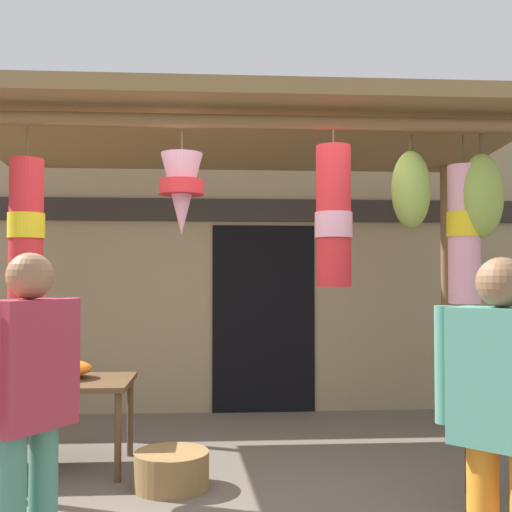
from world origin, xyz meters
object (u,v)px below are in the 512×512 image
Objects in this scene: flower_heap_on_table at (50,369)px; customer_foreground at (29,396)px; folding_chair at (496,423)px; vendor_in_orange at (503,413)px; display_table at (39,389)px; wicker_basket_by_table at (172,470)px.

customer_foreground reaches higher than flower_heap_on_table.
folding_chair is 1.67m from vendor_in_orange.
vendor_in_orange is at bearing -113.66° from folding_chair.
display_table is 2.05m from customer_foreground.
vendor_in_orange is 0.98× the size of customer_foreground.
flower_heap_on_table is at bearing 163.22° from folding_chair.
display_table is at bearing 103.98° from customer_foreground.
display_table is 0.16m from flower_heap_on_table.
flower_heap_on_table is at bearing 150.91° from wicker_basket_by_table.
folding_chair is 0.55× the size of vendor_in_orange.
display_table is 2.70× the size of wicker_basket_by_table.
wicker_basket_by_table is (0.97, -0.54, -0.62)m from flower_heap_on_table.
display_table is at bearing -141.72° from flower_heap_on_table.
customer_foreground is (-2.65, -1.09, 0.41)m from folding_chair.
display_table is 3.27m from folding_chair.
customer_foreground is (0.42, -2.02, 0.17)m from flower_heap_on_table.
customer_foreground is at bearing -157.69° from folding_chair.
folding_chair is at bearing -10.49° from wicker_basket_by_table.
folding_chair is at bearing -15.58° from display_table.
customer_foreground reaches higher than vendor_in_orange.
wicker_basket_by_table is at bearing -29.09° from flower_heap_on_table.
display_table is 0.90× the size of vendor_in_orange.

